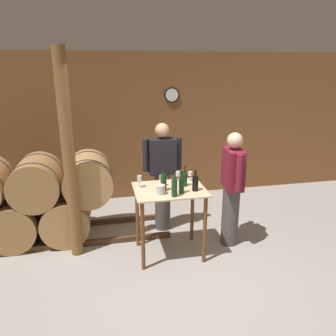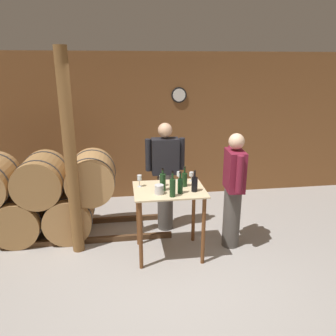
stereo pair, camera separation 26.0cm
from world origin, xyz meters
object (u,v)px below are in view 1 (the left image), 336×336
wooden_post (69,159)px  wine_glass_near_right (178,174)px  wine_bottle_far_left (164,182)px  ice_bucket (161,190)px  wine_glass_near_left (139,179)px  person_host (162,175)px  wine_glass_far_side (190,174)px  wine_bottle_left (174,187)px  wine_bottle_far_right (195,183)px  person_visitor_with_scarf (232,187)px  wine_glass_near_center (162,178)px  wine_bottle_right (184,179)px  wine_bottle_center (181,185)px

wooden_post → wine_glass_near_right: (1.42, 0.01, -0.31)m
wine_bottle_far_left → ice_bucket: (-0.06, -0.11, -0.06)m
wine_glass_near_left → wine_glass_near_right: (0.55, 0.14, -0.02)m
ice_bucket → person_host: size_ratio=0.07×
wine_glass_far_side → person_host: (-0.30, 0.49, -0.16)m
wine_bottle_left → person_host: 1.02m
ice_bucket → person_host: person_host is taller
wine_glass_near_left → wine_bottle_far_right: bearing=-21.2°
wine_bottle_far_left → wine_glass_far_side: size_ratio=2.27×
ice_bucket → person_host: 0.92m
wine_bottle_left → person_visitor_with_scarf: person_visitor_with_scarf is taller
wine_bottle_left → wine_glass_near_center: bearing=102.0°
wine_bottle_far_right → wine_glass_near_right: bearing=107.6°
wine_bottle_right → wine_glass_far_side: wine_bottle_right is taller
wine_bottle_right → person_visitor_with_scarf: (0.69, 0.03, -0.19)m
wine_bottle_far_right → wine_bottle_center: bearing=-167.7°
wine_bottle_far_left → wine_bottle_center: (0.20, -0.13, -0.01)m
wine_bottle_right → wine_glass_near_center: (-0.29, 0.05, 0.01)m
wine_bottle_center → wine_glass_near_left: (-0.49, 0.30, 0.01)m
wine_glass_near_right → person_host: 0.51m
wine_glass_near_left → ice_bucket: size_ratio=1.36×
person_visitor_with_scarf → wine_glass_far_side: bearing=164.0°
wine_glass_near_left → ice_bucket: (0.22, -0.29, -0.06)m
wine_glass_far_side → ice_bucket: size_ratio=1.10×
wooden_post → wine_bottle_far_right: 1.62m
wine_bottle_right → wine_glass_near_left: bearing=173.3°
wooden_post → wine_glass_near_left: (0.87, -0.13, -0.28)m
wine_bottle_right → wine_glass_near_right: size_ratio=2.06×
wine_bottle_center → wine_glass_near_right: 0.45m
wine_bottle_far_left → wooden_post: bearing=165.0°
ice_bucket → wine_bottle_center: bearing=-4.1°
wine_bottle_left → wine_bottle_far_left: bearing=113.0°
wine_glass_far_side → ice_bucket: wine_glass_far_side is taller
wine_bottle_far_left → wine_bottle_left: 0.24m
wine_bottle_far_left → wine_bottle_left: size_ratio=0.92×
wine_bottle_left → wine_bottle_right: wine_bottle_left is taller
wine_bottle_far_right → ice_bucket: size_ratio=2.35×
wine_glass_near_right → ice_bucket: size_ratio=1.14×
wine_glass_near_right → wine_bottle_center: bearing=-98.0°
wine_glass_near_right → wine_glass_far_side: bearing=-8.7°
wooden_post → wine_glass_near_right: size_ratio=20.26×
wine_bottle_center → person_host: (-0.07, 0.91, -0.17)m
wine_bottle_left → wine_glass_near_left: 0.54m
wine_glass_near_right → wine_glass_far_side: size_ratio=1.03×
wine_bottle_center → person_visitor_with_scarf: 0.85m
wine_bottle_far_right → ice_bucket: bearing=-177.1°
wine_bottle_far_left → ice_bucket: wine_bottle_far_left is taller
wine_glass_near_right → wine_glass_near_center: bearing=-148.1°
wine_bottle_far_left → person_host: size_ratio=0.18×
wine_bottle_far_left → wine_glass_near_center: (0.01, 0.16, -0.00)m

